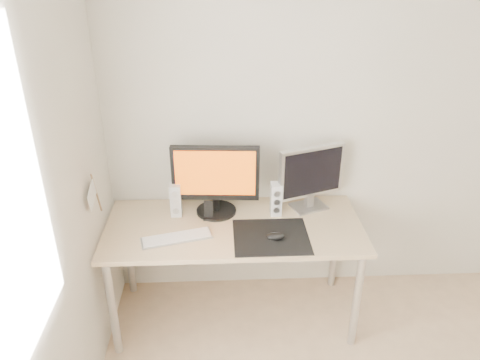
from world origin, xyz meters
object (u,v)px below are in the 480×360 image
desk (234,236)px  speaker_left (176,200)px  mouse (275,236)px  keyboard (177,238)px  second_monitor (311,175)px  phone_dock (209,213)px  main_monitor (215,178)px  speaker_right (276,199)px

desk → speaker_left: bearing=158.3°
mouse → keyboard: 0.58m
mouse → second_monitor: bearing=53.9°
mouse → phone_dock: (-0.40, 0.26, 0.02)m
mouse → main_monitor: 0.53m
mouse → second_monitor: second_monitor is taller
mouse → desk: bearing=144.5°
speaker_left → mouse: bearing=-27.6°
main_monitor → speaker_left: bearing=-177.1°
speaker_left → speaker_right: bearing=-1.8°
speaker_left → main_monitor: bearing=2.9°
desk → speaker_right: 0.36m
speaker_right → phone_dock: (-0.43, -0.04, -0.07)m
mouse → keyboard: size_ratio=0.25×
speaker_right → keyboard: size_ratio=0.50×
mouse → main_monitor: main_monitor is taller
desk → speaker_right: bearing=24.5°
speaker_left → keyboard: size_ratio=0.50×
speaker_left → phone_dock: size_ratio=1.71×
main_monitor → phone_dock: bearing=-123.4°
second_monitor → speaker_left: size_ratio=2.00×
main_monitor → second_monitor: (0.61, 0.04, -0.01)m
mouse → speaker_left: 0.69m
main_monitor → speaker_left: (-0.26, -0.01, -0.15)m
second_monitor → phone_dock: (-0.66, -0.11, -0.20)m
mouse → desk: mouse is taller
second_monitor → speaker_right: bearing=-163.2°
main_monitor → speaker_right: 0.41m
mouse → speaker_right: 0.31m
keyboard → speaker_left: bearing=94.2°
desk → main_monitor: (-0.11, 0.16, 0.33)m
speaker_right → main_monitor: bearing=175.1°
second_monitor → speaker_right: 0.27m
main_monitor → second_monitor: 0.61m
main_monitor → second_monitor: bearing=3.4°
desk → speaker_left: size_ratio=7.33×
speaker_right → keyboard: bearing=-157.2°
speaker_left → phone_dock: bearing=-16.0°
second_monitor → speaker_left: bearing=-176.7°
second_monitor → main_monitor: bearing=-176.6°
main_monitor → speaker_left: main_monitor is taller
mouse → keyboard: bearing=176.5°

